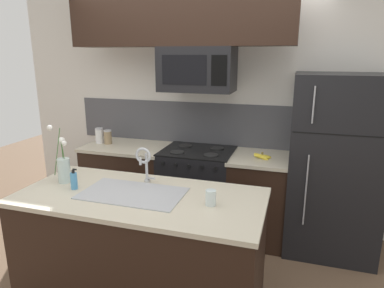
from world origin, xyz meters
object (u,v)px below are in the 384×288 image
object	(u,v)px
spare_glass	(211,198)
flower_vase	(64,168)
refrigerator	(334,166)
storage_jar_medium	(108,137)
microwave	(197,69)
storage_jar_tall	(99,136)
dish_soap_bottle	(74,181)
sink_faucet	(144,160)
stove_range	(197,190)
banana_bunch	(262,156)

from	to	relation	value
spare_glass	flower_vase	distance (m)	1.25
refrigerator	storage_jar_medium	bearing A→B (deg)	-179.62
microwave	storage_jar_tall	xyz separation A→B (m)	(-1.20, 0.02, -0.77)
spare_glass	dish_soap_bottle	bearing A→B (deg)	-178.56
sink_faucet	dish_soap_bottle	size ratio (longest dim) A/B	1.85
storage_jar_tall	storage_jar_medium	world-z (taller)	storage_jar_tall
stove_range	storage_jar_medium	world-z (taller)	storage_jar_medium
refrigerator	microwave	bearing A→B (deg)	-178.29
microwave	spare_glass	xyz separation A→B (m)	(0.46, -1.25, -0.81)
microwave	banana_bunch	distance (m)	1.09
microwave	sink_faucet	size ratio (longest dim) A/B	2.43
microwave	spare_glass	world-z (taller)	microwave
microwave	storage_jar_medium	bearing A→B (deg)	178.69
flower_vase	dish_soap_bottle	bearing A→B (deg)	-31.87
microwave	banana_bunch	xyz separation A→B (m)	(0.69, -0.04, -0.84)
storage_jar_tall	storage_jar_medium	size ratio (longest dim) A/B	1.10
storage_jar_medium	dish_soap_bottle	distance (m)	1.38
microwave	banana_bunch	world-z (taller)	microwave
banana_bunch	spare_glass	xyz separation A→B (m)	(-0.22, -1.21, 0.03)
stove_range	storage_jar_tall	xyz separation A→B (m)	(-1.20, 0.00, 0.54)
dish_soap_bottle	flower_vase	distance (m)	0.20
microwave	dish_soap_bottle	size ratio (longest dim) A/B	4.51
stove_range	spare_glass	distance (m)	1.44
storage_jar_medium	flower_vase	distance (m)	1.24
microwave	refrigerator	size ratio (longest dim) A/B	0.43
storage_jar_tall	sink_faucet	distance (m)	1.48
dish_soap_bottle	flower_vase	bearing A→B (deg)	148.13
spare_glass	sink_faucet	bearing A→B (deg)	158.68
refrigerator	storage_jar_medium	world-z (taller)	refrigerator
microwave	flower_vase	distance (m)	1.59
stove_range	spare_glass	size ratio (longest dim) A/B	8.55
microwave	dish_soap_bottle	xyz separation A→B (m)	(-0.61, -1.27, -0.79)
stove_range	sink_faucet	bearing A→B (deg)	-97.69
dish_soap_bottle	sink_faucet	bearing A→B (deg)	29.04
stove_range	storage_jar_medium	xyz separation A→B (m)	(-1.09, 0.00, 0.53)
microwave	stove_range	bearing A→B (deg)	90.16
refrigerator	sink_faucet	xyz separation A→B (m)	(-1.51, -1.05, 0.23)
banana_bunch	spare_glass	size ratio (longest dim) A/B	1.76
sink_faucet	banana_bunch	bearing A→B (deg)	49.57
storage_jar_tall	banana_bunch	world-z (taller)	storage_jar_tall
stove_range	flower_vase	bearing A→B (deg)	-123.15
stove_range	dish_soap_bottle	distance (m)	1.52
stove_range	dish_soap_bottle	xyz separation A→B (m)	(-0.61, -1.29, 0.52)
dish_soap_bottle	flower_vase	size ratio (longest dim) A/B	0.35
storage_jar_tall	sink_faucet	size ratio (longest dim) A/B	0.59
dish_soap_bottle	spare_glass	bearing A→B (deg)	1.44
storage_jar_medium	spare_glass	bearing A→B (deg)	-39.35
stove_range	storage_jar_medium	distance (m)	1.21
refrigerator	flower_vase	distance (m)	2.47
microwave	storage_jar_tall	size ratio (longest dim) A/B	4.15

